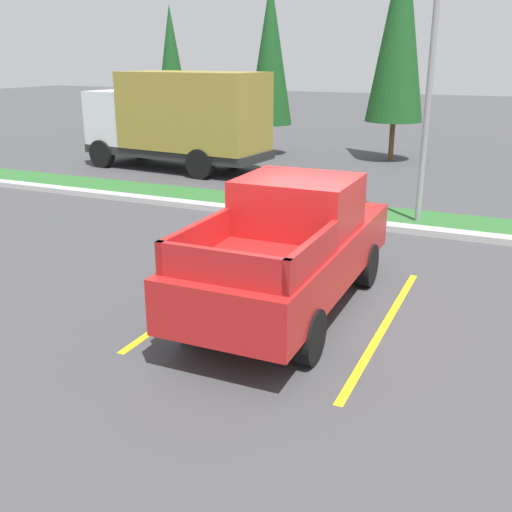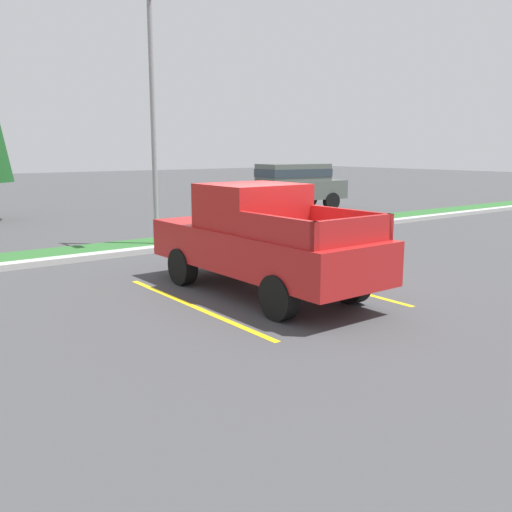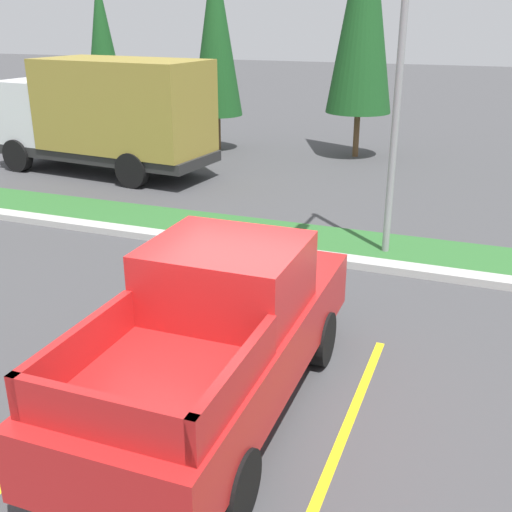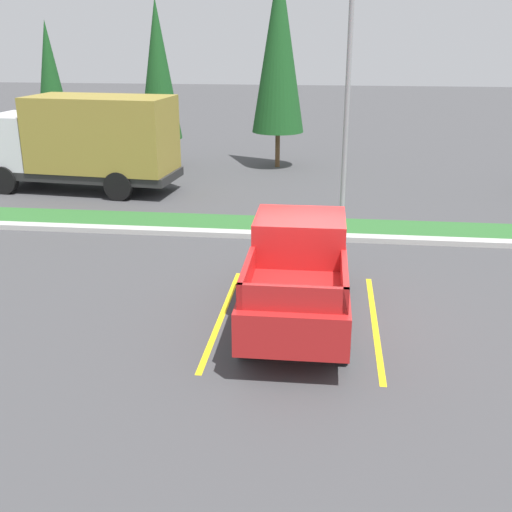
# 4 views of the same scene
# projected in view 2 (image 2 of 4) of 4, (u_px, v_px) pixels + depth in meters

# --- Properties ---
(ground_plane) EXTENTS (120.00, 120.00, 0.00)m
(ground_plane) POSITION_uv_depth(u_px,v_px,m) (265.00, 288.00, 11.35)
(ground_plane) COLOR #424244
(parking_line_near) EXTENTS (0.12, 4.80, 0.01)m
(parking_line_near) POSITION_uv_depth(u_px,v_px,m) (193.00, 306.00, 10.03)
(parking_line_near) COLOR yellow
(parking_line_near) RESTS_ON ground
(parking_line_far) EXTENTS (0.12, 4.80, 0.01)m
(parking_line_far) POSITION_uv_depth(u_px,v_px,m) (320.00, 282.00, 11.87)
(parking_line_far) COLOR yellow
(parking_line_far) RESTS_ON ground
(curb_strip) EXTENTS (56.00, 0.40, 0.15)m
(curb_strip) POSITION_uv_depth(u_px,v_px,m) (151.00, 250.00, 15.26)
(curb_strip) COLOR #B2B2AD
(curb_strip) RESTS_ON ground
(grass_median) EXTENTS (56.00, 1.80, 0.06)m
(grass_median) POSITION_uv_depth(u_px,v_px,m) (134.00, 246.00, 16.13)
(grass_median) COLOR #2D662D
(grass_median) RESTS_ON ground
(pickup_truck_main) EXTENTS (2.01, 5.25, 2.10)m
(pickup_truck_main) POSITION_uv_depth(u_px,v_px,m) (260.00, 240.00, 10.79)
(pickup_truck_main) COLOR black
(pickup_truck_main) RESTS_ON ground
(suv_distant) EXTENTS (4.76, 2.31, 2.10)m
(suv_distant) POSITION_uv_depth(u_px,v_px,m) (295.00, 183.00, 25.64)
(suv_distant) COLOR black
(suv_distant) RESTS_ON ground
(street_light) EXTENTS (0.24, 1.49, 6.83)m
(street_light) POSITION_uv_depth(u_px,v_px,m) (155.00, 104.00, 15.49)
(street_light) COLOR gray
(street_light) RESTS_ON ground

